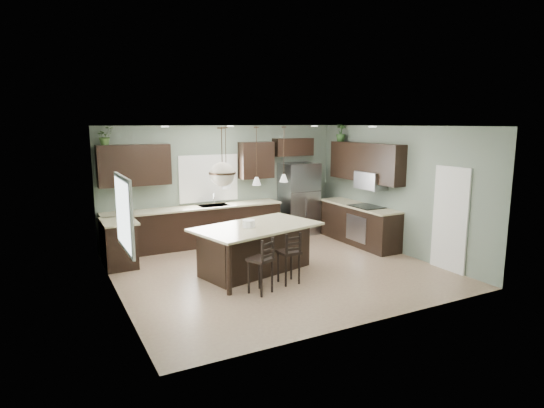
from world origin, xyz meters
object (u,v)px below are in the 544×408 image
at_px(kitchen_island, 257,249).
at_px(bar_stool_left, 260,265).
at_px(serving_dish, 249,224).
at_px(plant_back_left, 105,136).
at_px(refrigerator, 299,199).
at_px(bar_stool_center, 289,258).

xyz_separation_m(kitchen_island, bar_stool_left, (-0.43, -1.03, 0.03)).
distance_m(serving_dish, plant_back_left, 3.68).
height_order(serving_dish, plant_back_left, plant_back_left).
distance_m(refrigerator, bar_stool_center, 3.82).
relative_size(bar_stool_left, plant_back_left, 2.58).
height_order(bar_stool_center, plant_back_left, plant_back_left).
relative_size(serving_dish, plant_back_left, 0.63).
height_order(kitchen_island, bar_stool_center, bar_stool_center).
bearing_deg(kitchen_island, refrigerator, 30.90).
height_order(serving_dish, bar_stool_left, serving_dish).
height_order(bar_stool_left, bar_stool_center, bar_stool_left).
bearing_deg(refrigerator, bar_stool_left, -129.39).
relative_size(kitchen_island, serving_dish, 9.87).
relative_size(kitchen_island, bar_stool_center, 2.47).
bearing_deg(bar_stool_center, kitchen_island, 105.06).
relative_size(bar_stool_center, plant_back_left, 2.53).
bearing_deg(refrigerator, plant_back_left, 178.14).
distance_m(kitchen_island, bar_stool_center, 0.86).
xyz_separation_m(bar_stool_left, bar_stool_center, (0.67, 0.20, -0.01)).
xyz_separation_m(refrigerator, plant_back_left, (-4.65, 0.15, 1.66)).
relative_size(refrigerator, serving_dish, 7.71).
bearing_deg(bar_stool_center, plant_back_left, 126.85).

